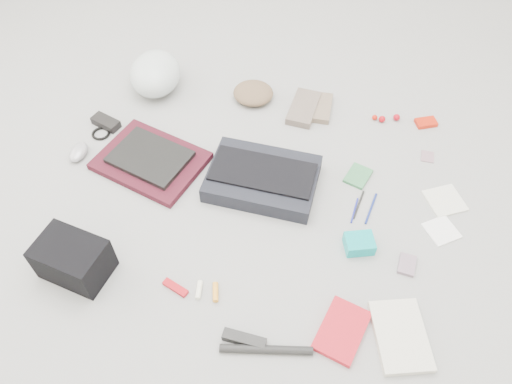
% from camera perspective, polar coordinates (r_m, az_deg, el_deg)
% --- Properties ---
extents(ground_plane, '(4.00, 4.00, 0.00)m').
position_cam_1_polar(ground_plane, '(1.93, 0.00, -0.92)').
color(ground_plane, gray).
extents(messenger_bag, '(0.43, 0.31, 0.07)m').
position_cam_1_polar(messenger_bag, '(1.95, 0.76, 1.54)').
color(messenger_bag, black).
rests_on(messenger_bag, ground_plane).
extents(bag_flap, '(0.41, 0.20, 0.01)m').
position_cam_1_polar(bag_flap, '(1.92, 0.77, 2.32)').
color(bag_flap, black).
rests_on(bag_flap, messenger_bag).
extents(laptop_sleeve, '(0.48, 0.41, 0.03)m').
position_cam_1_polar(laptop_sleeve, '(2.08, -11.92, 3.48)').
color(laptop_sleeve, '#43101C').
rests_on(laptop_sleeve, ground_plane).
extents(laptop, '(0.35, 0.30, 0.02)m').
position_cam_1_polar(laptop, '(2.07, -12.03, 3.93)').
color(laptop, black).
rests_on(laptop, laptop_sleeve).
extents(bike_helmet, '(0.27, 0.32, 0.17)m').
position_cam_1_polar(bike_helmet, '(2.38, -11.45, 13.13)').
color(bike_helmet, silver).
rests_on(bike_helmet, ground_plane).
extents(beanie, '(0.19, 0.18, 0.06)m').
position_cam_1_polar(beanie, '(2.32, -0.32, 11.25)').
color(beanie, brown).
rests_on(beanie, ground_plane).
extents(mitten_left, '(0.13, 0.23, 0.03)m').
position_cam_1_polar(mitten_left, '(2.27, 5.46, 9.54)').
color(mitten_left, '#726258').
rests_on(mitten_left, ground_plane).
extents(mitten_right, '(0.10, 0.18, 0.03)m').
position_cam_1_polar(mitten_right, '(2.29, 7.41, 9.54)').
color(mitten_right, '#806B58').
rests_on(mitten_right, ground_plane).
extents(power_brick, '(0.14, 0.10, 0.03)m').
position_cam_1_polar(power_brick, '(2.29, -16.78, 7.62)').
color(power_brick, black).
rests_on(power_brick, ground_plane).
extents(cable_coil, '(0.09, 0.09, 0.01)m').
position_cam_1_polar(cable_coil, '(2.26, -17.31, 6.40)').
color(cable_coil, black).
rests_on(cable_coil, ground_plane).
extents(mouse, '(0.07, 0.11, 0.04)m').
position_cam_1_polar(mouse, '(2.19, -19.63, 4.33)').
color(mouse, '#9B9AA2').
rests_on(mouse, ground_plane).
extents(camera_bag, '(0.25, 0.20, 0.15)m').
position_cam_1_polar(camera_bag, '(1.80, -20.16, -7.21)').
color(camera_bag, black).
rests_on(camera_bag, ground_plane).
extents(multitool, '(0.10, 0.06, 0.01)m').
position_cam_1_polar(multitool, '(1.74, -9.19, -10.73)').
color(multitool, '#A60B13').
rests_on(multitool, ground_plane).
extents(toiletry_tube_white, '(0.03, 0.07, 0.02)m').
position_cam_1_polar(toiletry_tube_white, '(1.72, -6.54, -11.05)').
color(toiletry_tube_white, white).
rests_on(toiletry_tube_white, ground_plane).
extents(toiletry_tube_orange, '(0.04, 0.07, 0.02)m').
position_cam_1_polar(toiletry_tube_orange, '(1.71, -4.65, -11.34)').
color(toiletry_tube_orange, orange).
rests_on(toiletry_tube_orange, ground_plane).
extents(u_lock, '(0.14, 0.04, 0.03)m').
position_cam_1_polar(u_lock, '(1.63, -1.35, -16.48)').
color(u_lock, black).
rests_on(u_lock, ground_plane).
extents(bike_pump, '(0.29, 0.08, 0.03)m').
position_cam_1_polar(bike_pump, '(1.62, 1.17, -17.55)').
color(bike_pump, black).
rests_on(bike_pump, ground_plane).
extents(book_red, '(0.18, 0.23, 0.02)m').
position_cam_1_polar(book_red, '(1.67, 9.79, -15.33)').
color(book_red, red).
rests_on(book_red, ground_plane).
extents(book_white, '(0.22, 0.27, 0.02)m').
position_cam_1_polar(book_white, '(1.70, 16.19, -15.52)').
color(book_white, beige).
rests_on(book_white, ground_plane).
extents(notepad, '(0.11, 0.13, 0.01)m').
position_cam_1_polar(notepad, '(2.04, 11.58, 1.81)').
color(notepad, '#357547').
rests_on(notepad, ground_plane).
extents(pen_blue, '(0.02, 0.12, 0.01)m').
position_cam_1_polar(pen_blue, '(1.93, 11.19, -2.08)').
color(pen_blue, navy).
rests_on(pen_blue, ground_plane).
extents(pen_black, '(0.03, 0.14, 0.01)m').
position_cam_1_polar(pen_black, '(1.95, 11.66, -1.43)').
color(pen_black, black).
rests_on(pen_black, ground_plane).
extents(pen_navy, '(0.04, 0.15, 0.01)m').
position_cam_1_polar(pen_navy, '(1.95, 13.01, -1.85)').
color(pen_navy, navy).
rests_on(pen_navy, ground_plane).
extents(accordion_wallet, '(0.12, 0.11, 0.05)m').
position_cam_1_polar(accordion_wallet, '(1.82, 11.71, -5.79)').
color(accordion_wallet, '#09ABAC').
rests_on(accordion_wallet, ground_plane).
extents(card_deck, '(0.07, 0.09, 0.02)m').
position_cam_1_polar(card_deck, '(1.84, 16.87, -7.96)').
color(card_deck, gray).
rests_on(card_deck, ground_plane).
extents(napkin_top, '(0.18, 0.18, 0.01)m').
position_cam_1_polar(napkin_top, '(2.06, 20.77, -0.93)').
color(napkin_top, silver).
rests_on(napkin_top, ground_plane).
extents(napkin_bottom, '(0.15, 0.15, 0.01)m').
position_cam_1_polar(napkin_bottom, '(1.96, 20.43, -4.16)').
color(napkin_bottom, white).
rests_on(napkin_bottom, ground_plane).
extents(lollipop_a, '(0.03, 0.03, 0.02)m').
position_cam_1_polar(lollipop_a, '(2.28, 13.41, 8.29)').
color(lollipop_a, red).
rests_on(lollipop_a, ground_plane).
extents(lollipop_b, '(0.04, 0.04, 0.03)m').
position_cam_1_polar(lollipop_b, '(2.28, 14.21, 8.08)').
color(lollipop_b, '#B30912').
rests_on(lollipop_b, ground_plane).
extents(lollipop_c, '(0.04, 0.04, 0.03)m').
position_cam_1_polar(lollipop_c, '(2.31, 15.77, 8.21)').
color(lollipop_c, '#AA0817').
rests_on(lollipop_c, ground_plane).
extents(altoids_tin, '(0.10, 0.09, 0.02)m').
position_cam_1_polar(altoids_tin, '(2.33, 18.85, 7.52)').
color(altoids_tin, red).
rests_on(altoids_tin, ground_plane).
extents(stamp_sheet, '(0.05, 0.06, 0.00)m').
position_cam_1_polar(stamp_sheet, '(2.19, 19.00, 3.85)').
color(stamp_sheet, gray).
rests_on(stamp_sheet, ground_plane).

